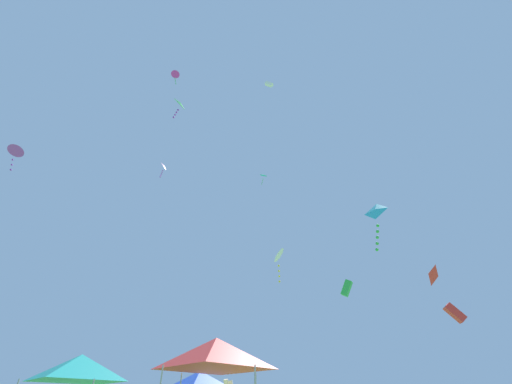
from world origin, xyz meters
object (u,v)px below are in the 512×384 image
at_px(kite_purple_delta, 16,151).
at_px(canopy_tent_red, 216,353).
at_px(kite_green_box, 347,288).
at_px(kite_white_box, 269,84).
at_px(kite_cyan_delta, 263,175).
at_px(canopy_tent_teal, 79,368).
at_px(kite_green_delta, 180,104).
at_px(kite_red_box, 455,313).
at_px(kite_white_delta, 278,256).
at_px(canopy_tent_blue, 199,381).
at_px(kite_red_diamond, 432,275).
at_px(kite_pink_delta, 164,167).
at_px(kite_cyan_diamond, 376,213).
at_px(kite_magenta_delta, 175,75).

bearing_deg(kite_purple_delta, canopy_tent_red, -8.41).
relative_size(kite_green_box, kite_white_box, 2.02).
xyz_separation_m(kite_cyan_delta, kite_white_box, (0.33, -9.12, 1.51)).
xyz_separation_m(canopy_tent_teal, kite_green_delta, (-0.13, 5.62, 22.70)).
xyz_separation_m(kite_red_box, kite_green_delta, (-20.65, -2.13, 18.74)).
xyz_separation_m(canopy_tent_red, kite_red_box, (14.90, 8.50, 3.54)).
distance_m(canopy_tent_teal, kite_white_delta, 19.11).
distance_m(canopy_tent_blue, kite_purple_delta, 19.05).
bearing_deg(canopy_tent_blue, kite_white_delta, 64.06).
relative_size(canopy_tent_red, canopy_tent_blue, 1.27).
bearing_deg(kite_red_diamond, kite_pink_delta, -166.70).
xyz_separation_m(canopy_tent_teal, kite_white_box, (8.16, 0.26, 18.44)).
height_order(canopy_tent_blue, kite_pink_delta, kite_pink_delta).
xyz_separation_m(canopy_tent_blue, kite_cyan_diamond, (8.37, -5.21, 6.39)).
distance_m(kite_pink_delta, kite_green_box, 17.86).
bearing_deg(kite_red_diamond, canopy_tent_blue, -156.81).
relative_size(canopy_tent_blue, kite_green_box, 2.19).
distance_m(kite_purple_delta, kite_white_box, 18.10).
xyz_separation_m(kite_red_box, kite_purple_delta, (-29.60, -6.33, 9.09)).
bearing_deg(kite_red_diamond, kite_cyan_diamond, -124.76).
xyz_separation_m(kite_red_box, kite_white_delta, (-11.37, 5.40, 6.45)).
distance_m(kite_pink_delta, kite_cyan_diamond, 17.45).
relative_size(canopy_tent_blue, kite_white_delta, 0.94).
height_order(kite_red_box, kite_green_box, kite_green_box).
relative_size(canopy_tent_red, kite_purple_delta, 1.97).
relative_size(kite_cyan_delta, kite_red_box, 1.03).
relative_size(kite_white_delta, kite_magenta_delta, 1.84).
height_order(canopy_tent_blue, kite_white_delta, kite_white_delta).
bearing_deg(canopy_tent_blue, kite_purple_delta, -171.73).
bearing_deg(kite_purple_delta, kite_cyan_delta, 25.22).
height_order(kite_red_box, kite_white_box, kite_white_box).
bearing_deg(canopy_tent_red, kite_white_delta, 75.73).
xyz_separation_m(canopy_tent_red, kite_cyan_delta, (2.21, 10.14, 16.51)).
distance_m(canopy_tent_blue, kite_green_delta, 23.51).
distance_m(canopy_tent_blue, kite_red_box, 17.23).
bearing_deg(kite_white_box, kite_white_delta, 85.60).
xyz_separation_m(kite_pink_delta, kite_red_diamond, (21.83, 5.16, -7.35)).
relative_size(canopy_tent_red, kite_cyan_diamond, 1.53).
bearing_deg(kite_green_box, kite_pink_delta, -159.33).
distance_m(kite_red_diamond, kite_white_box, 20.07).
bearing_deg(canopy_tent_red, kite_red_box, 29.71).
relative_size(kite_cyan_diamond, kite_green_box, 1.82).
distance_m(kite_cyan_delta, kite_purple_delta, 19.09).
relative_size(kite_pink_delta, kite_red_diamond, 1.51).
relative_size(kite_green_delta, kite_green_box, 2.29).
height_order(canopy_tent_red, canopy_tent_blue, canopy_tent_red).
distance_m(kite_green_delta, kite_red_diamond, 26.83).
bearing_deg(kite_pink_delta, kite_cyan_diamond, -29.24).
relative_size(kite_white_delta, kite_green_box, 2.34).
relative_size(kite_purple_delta, kite_green_box, 1.42).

